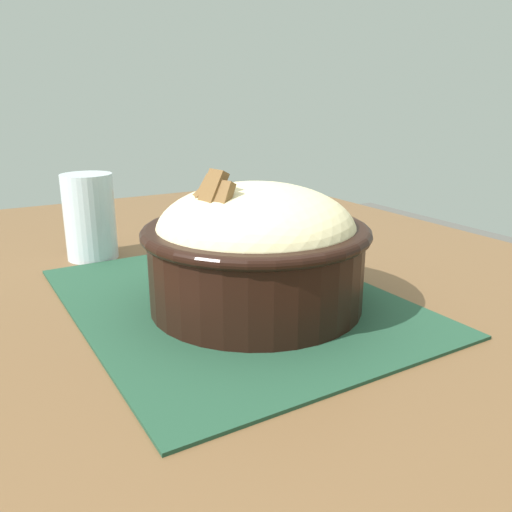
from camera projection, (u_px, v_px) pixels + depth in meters
name	position (u px, v px, depth m)	size (l,w,h in m)	color
table	(206.00, 355.00, 0.55)	(1.20, 0.94, 0.71)	brown
placemat	(232.00, 300.00, 0.53)	(0.38, 0.30, 0.00)	#1E422D
bowl	(256.00, 247.00, 0.50)	(0.26, 0.26, 0.14)	black
fork	(210.00, 266.00, 0.62)	(0.02, 0.14, 0.00)	silver
drinking_glass	(90.00, 222.00, 0.66)	(0.06, 0.06, 0.11)	silver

